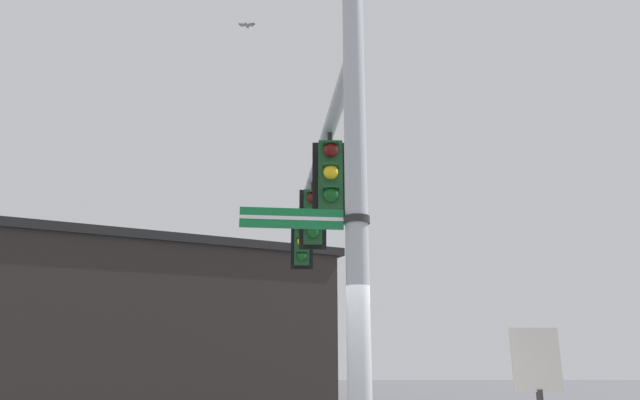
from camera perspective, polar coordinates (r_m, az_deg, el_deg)
signal_pole at (r=5.96m, az=3.84°, el=-3.52°), size 0.25×0.25×6.12m
mast_arm at (r=10.19m, az=-0.23°, el=3.77°), size 0.90×7.61×0.20m
traffic_light_nearest_pole at (r=8.31m, az=1.07°, el=2.57°), size 0.54×0.49×1.31m
traffic_light_mid_inner at (r=10.75m, az=-0.74°, el=-1.74°), size 0.54×0.49×1.31m
traffic_light_mid_outer at (r=13.23m, az=-1.89°, el=-4.44°), size 0.54×0.49×1.31m
street_name_sign at (r=5.94m, az=0.24°, el=-2.01°), size 1.41×0.29×0.22m
bird_flying at (r=11.72m, az=-7.59°, el=17.56°), size 0.35×0.21×0.08m
storefront_building at (r=21.48m, az=-18.42°, el=-12.18°), size 15.14×11.50×5.78m
historical_marker at (r=7.52m, az=21.78°, el=-17.76°), size 0.60×0.08×2.13m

